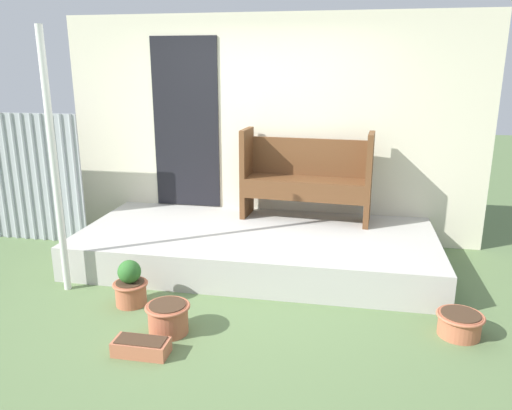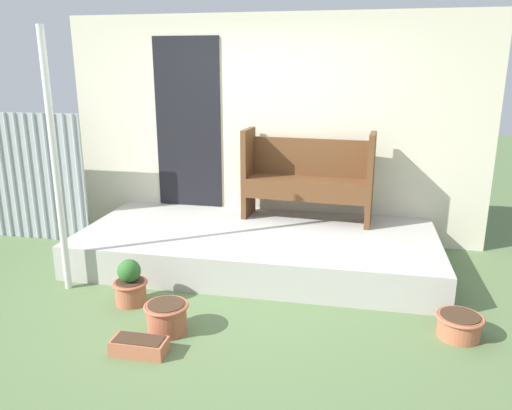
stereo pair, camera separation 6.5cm
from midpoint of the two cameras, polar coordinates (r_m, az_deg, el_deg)
The scene contains 9 objects.
ground_plane at distance 4.65m, azimuth -4.02°, elevation -10.38°, with size 24.00×24.00×0.00m, color #5B7547.
porch_slab at distance 5.31m, azimuth -0.29°, elevation -4.85°, with size 3.69×1.70×0.35m.
house_wall at distance 5.88m, azimuth 0.96°, elevation 8.53°, with size 4.89×0.08×2.60m.
support_post at distance 4.77m, azimuth -22.42°, elevation 4.16°, with size 0.06×0.06×2.37m.
bench at distance 5.58m, azimuth 5.44°, elevation 3.57°, with size 1.45×0.50×1.00m.
flower_pot_left at distance 4.57m, azimuth -14.57°, elevation -8.89°, with size 0.31×0.31×0.41m.
flower_pot_middle at distance 4.08m, azimuth -10.47°, elevation -12.48°, with size 0.35×0.35×0.24m.
flower_pot_right at distance 4.28m, azimuth 21.84°, elevation -12.43°, with size 0.37×0.37×0.19m.
planter_box_rect at distance 3.88m, azimuth -13.47°, elevation -15.50°, with size 0.41×0.18×0.12m.
Camera 1 is at (1.06, -4.03, 2.05)m, focal length 35.00 mm.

